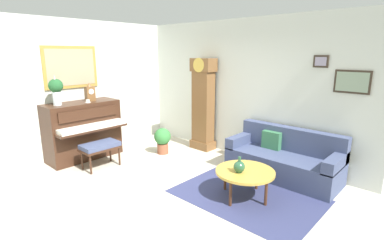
% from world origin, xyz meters
% --- Properties ---
extents(ground_plane, '(6.40, 6.00, 0.10)m').
position_xyz_m(ground_plane, '(0.00, 0.00, -0.05)').
color(ground_plane, beige).
extents(wall_left, '(0.13, 4.90, 2.80)m').
position_xyz_m(wall_left, '(-2.60, 0.00, 1.41)').
color(wall_left, silver).
rests_on(wall_left, ground_plane).
extents(wall_back, '(5.30, 0.13, 2.80)m').
position_xyz_m(wall_back, '(0.01, 2.40, 1.40)').
color(wall_back, silver).
rests_on(wall_back, ground_plane).
extents(area_rug, '(2.10, 1.50, 0.01)m').
position_xyz_m(area_rug, '(1.15, 0.89, 0.00)').
color(area_rug, navy).
rests_on(area_rug, ground_plane).
extents(piano, '(0.87, 1.44, 1.17)m').
position_xyz_m(piano, '(-2.23, 0.03, 0.59)').
color(piano, '#3D2316').
rests_on(piano, ground_plane).
extents(piano_bench, '(0.42, 0.70, 0.48)m').
position_xyz_m(piano_bench, '(-1.51, -0.02, 0.41)').
color(piano_bench, '#3D2316').
rests_on(piano_bench, ground_plane).
extents(grandfather_clock, '(0.52, 0.34, 2.03)m').
position_xyz_m(grandfather_clock, '(-0.83, 2.15, 0.96)').
color(grandfather_clock, brown).
rests_on(grandfather_clock, ground_plane).
extents(couch, '(1.90, 0.80, 0.84)m').
position_xyz_m(couch, '(1.21, 1.97, 0.31)').
color(couch, '#424C70').
rests_on(couch, ground_plane).
extents(coffee_table, '(0.88, 0.88, 0.43)m').
position_xyz_m(coffee_table, '(1.13, 0.84, 0.40)').
color(coffee_table, gold).
rests_on(coffee_table, ground_plane).
extents(mantel_clock, '(0.13, 0.18, 0.38)m').
position_xyz_m(mantel_clock, '(-2.23, 0.24, 1.34)').
color(mantel_clock, brown).
rests_on(mantel_clock, piano).
extents(flower_vase, '(0.26, 0.26, 0.58)m').
position_xyz_m(flower_vase, '(-2.23, -0.43, 1.48)').
color(flower_vase, silver).
rests_on(flower_vase, piano).
extents(teacup, '(0.12, 0.12, 0.06)m').
position_xyz_m(teacup, '(-2.11, 0.11, 1.19)').
color(teacup, white).
rests_on(teacup, piano).
extents(green_jug, '(0.17, 0.17, 0.24)m').
position_xyz_m(green_jug, '(1.10, 0.72, 0.52)').
color(green_jug, '#234C33').
rests_on(green_jug, coffee_table).
extents(potted_plant, '(0.36, 0.36, 0.56)m').
position_xyz_m(potted_plant, '(-1.24, 1.30, 0.32)').
color(potted_plant, '#935138').
rests_on(potted_plant, ground_plane).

